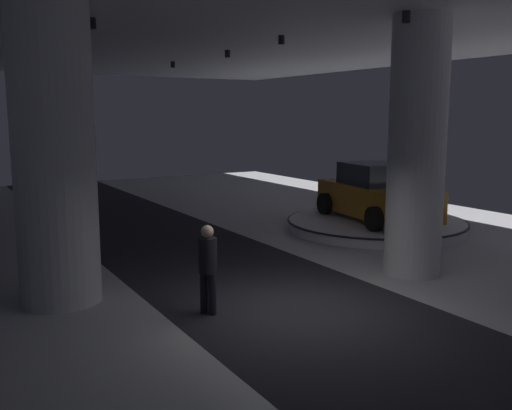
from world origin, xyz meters
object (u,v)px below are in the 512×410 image
(column_right, at_px, (417,149))
(column_left, at_px, (54,155))
(visitor_walking_near, at_px, (208,264))
(display_platform_mid_right, at_px, (376,224))
(display_car_mid_right, at_px, (376,195))

(column_right, relative_size, column_left, 1.00)
(visitor_walking_near, bearing_deg, column_right, 0.56)
(column_right, height_order, column_left, same)
(display_platform_mid_right, distance_m, display_car_mid_right, 0.90)
(column_left, distance_m, display_car_mid_right, 10.02)
(column_left, bearing_deg, display_platform_mid_right, 11.85)
(display_car_mid_right, distance_m, visitor_walking_near, 8.62)
(display_car_mid_right, bearing_deg, column_right, -122.86)
(column_right, xyz_separation_m, column_left, (-7.06, 1.97, 0.00))
(column_right, height_order, display_car_mid_right, column_right)
(column_left, height_order, display_platform_mid_right, column_left)
(column_right, height_order, visitor_walking_near, column_right)
(column_right, height_order, display_platform_mid_right, column_right)
(display_car_mid_right, height_order, visitor_walking_near, display_car_mid_right)
(column_left, bearing_deg, visitor_walking_near, -44.37)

